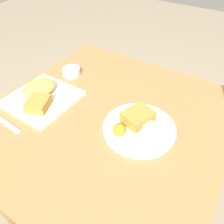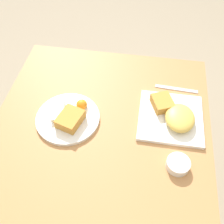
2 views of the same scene
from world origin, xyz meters
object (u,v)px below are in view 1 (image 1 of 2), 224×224
object	(u,v)px
plate_square_near	(41,95)
sauce_ramekin	(71,71)
plate_oval_far	(138,126)
butter_knife	(4,122)

from	to	relation	value
plate_square_near	sauce_ramekin	xyz separation A→B (m)	(-0.21, -0.02, -0.00)
plate_oval_far	butter_knife	world-z (taller)	plate_oval_far
plate_square_near	butter_knife	bearing A→B (deg)	-5.74
sauce_ramekin	butter_knife	size ratio (longest dim) A/B	0.44
plate_oval_far	butter_knife	xyz separation A→B (m)	(0.23, -0.42, -0.01)
plate_square_near	plate_oval_far	world-z (taller)	plate_square_near
plate_oval_far	sauce_ramekin	world-z (taller)	plate_oval_far
plate_square_near	butter_knife	distance (m)	0.17
plate_square_near	plate_oval_far	xyz separation A→B (m)	(-0.06, 0.40, -0.01)
plate_square_near	sauce_ramekin	bearing A→B (deg)	-174.42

